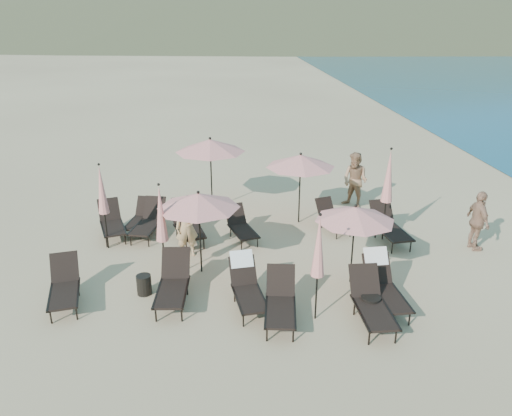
{
  "coord_description": "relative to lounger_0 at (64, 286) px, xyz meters",
  "views": [
    {
      "loc": [
        -1.73,
        -9.76,
        6.26
      ],
      "look_at": [
        -0.88,
        3.5,
        1.1
      ],
      "focal_mm": 35.0,
      "sensor_mm": 36.0,
      "label": 1
    }
  ],
  "objects": [
    {
      "name": "lounger_0",
      "position": [
        0.0,
        0.0,
        0.0
      ],
      "size": [
        1.0,
        1.79,
        0.97
      ],
      "rotation": [
        0.0,
        0.0,
        0.22
      ],
      "color": "black",
      "rests_on": "ground"
    },
    {
      "name": "lounger_1",
      "position": [
        2.49,
        -0.08,
        0.03
      ],
      "size": [
        0.76,
        1.82,
        1.03
      ],
      "rotation": [
        0.0,
        0.0,
        -0.04
      ],
      "color": "black",
      "rests_on": "ground"
    },
    {
      "name": "lounger_5",
      "position": [
        7.31,
        -0.49,
        0.08
      ],
      "size": [
        0.77,
        1.83,
        1.12
      ],
      "rotation": [
        0.0,
        0.0,
        0.06
      ],
      "color": "black",
      "rests_on": "ground"
    },
    {
      "name": "side_table_0",
      "position": [
        1.76,
        0.3,
        -0.21
      ],
      "size": [
        0.36,
        0.36,
        0.49
      ],
      "primitive_type": "cylinder",
      "color": "black",
      "rests_on": "ground"
    },
    {
      "name": "umbrella_closed_1",
      "position": [
        8.39,
        3.0,
        1.5
      ],
      "size": [
        0.33,
        0.33,
        2.81
      ],
      "color": "black",
      "rests_on": "ground"
    },
    {
      "name": "umbrella_closed_2",
      "position": [
        0.35,
        2.91,
        1.31
      ],
      "size": [
        0.3,
        0.3,
        2.53
      ],
      "color": "black",
      "rests_on": "ground"
    },
    {
      "name": "lounger_10",
      "position": [
        7.03,
        3.82,
        -0.05
      ],
      "size": [
        1.0,
        1.59,
        0.86
      ],
      "rotation": [
        0.0,
        0.0,
        0.31
      ],
      "color": "black",
      "rests_on": "ground"
    },
    {
      "name": "lounger_12",
      "position": [
        0.31,
        3.79,
        -0.0
      ],
      "size": [
        1.13,
        1.79,
        0.96
      ],
      "rotation": [
        0.0,
        0.0,
        0.31
      ],
      "color": "black",
      "rests_on": "ground"
    },
    {
      "name": "lounger_6",
      "position": [
        1.11,
        4.17,
        -0.04
      ],
      "size": [
        0.88,
        1.63,
        0.89
      ],
      "rotation": [
        0.0,
        0.0,
        -0.2
      ],
      "color": "black",
      "rests_on": "ground"
    },
    {
      "name": "umbrella_closed_0",
      "position": [
        5.66,
        -1.0,
        1.29
      ],
      "size": [
        0.29,
        0.29,
        2.51
      ],
      "color": "black",
      "rests_on": "ground"
    },
    {
      "name": "beachgoer_c",
      "position": [
        10.79,
        2.17,
        0.41
      ],
      "size": [
        0.49,
        1.04,
        1.74
      ],
      "primitive_type": "imported",
      "rotation": [
        0.0,
        0.0,
        1.64
      ],
      "color": "#A97A5F",
      "rests_on": "ground"
    },
    {
      "name": "lounger_13",
      "position": [
        1.41,
        3.77,
        0.01
      ],
      "size": [
        1.02,
        1.83,
        0.99
      ],
      "rotation": [
        0.0,
        0.0,
        -0.22
      ],
      "color": "black",
      "rests_on": "ground"
    },
    {
      "name": "umbrella_closed_3",
      "position": [
        2.18,
        0.93,
        1.34
      ],
      "size": [
        0.3,
        0.3,
        2.58
      ],
      "color": "black",
      "rests_on": "ground"
    },
    {
      "name": "ground",
      "position": [
        5.49,
        -0.52,
        -0.45
      ],
      "size": [
        800.0,
        800.0,
        0.0
      ],
      "primitive_type": "plane",
      "color": "#D6BA8C",
      "rests_on": "ground"
    },
    {
      "name": "beachgoer_b",
      "position": [
        8.19,
        5.73,
        0.51
      ],
      "size": [
        1.17,
        1.18,
        1.93
      ],
      "primitive_type": "imported",
      "rotation": [
        0.0,
        0.0,
        -0.81
      ],
      "color": "#AA7B57",
      "rests_on": "ground"
    },
    {
      "name": "lounger_3",
      "position": [
        4.18,
        -0.31,
        0.05
      ],
      "size": [
        0.88,
        1.78,
        1.06
      ],
      "rotation": [
        0.0,
        0.0,
        0.16
      ],
      "color": "black",
      "rests_on": "ground"
    },
    {
      "name": "side_table_1",
      "position": [
        6.9,
        -0.93,
        -0.23
      ],
      "size": [
        0.43,
        0.43,
        0.45
      ],
      "primitive_type": "cylinder",
      "color": "black",
      "rests_on": "ground"
    },
    {
      "name": "umbrella_open_0",
      "position": [
        3.08,
        1.33,
        1.52
      ],
      "size": [
        2.07,
        2.07,
        2.23
      ],
      "color": "black",
      "rests_on": "ground"
    },
    {
      "name": "beachgoer_a",
      "position": [
        2.67,
        2.31,
        0.4
      ],
      "size": [
        0.69,
        0.53,
        1.71
      ],
      "primitive_type": "imported",
      "rotation": [
        0.0,
        0.0,
        0.21
      ],
      "color": "tan",
      "rests_on": "ground"
    },
    {
      "name": "lounger_9",
      "position": [
        4.18,
        3.3,
        -0.04
      ],
      "size": [
        1.04,
        1.66,
        0.9
      ],
      "rotation": [
        0.0,
        0.0,
        0.31
      ],
      "color": "black",
      "rests_on": "ground"
    },
    {
      "name": "lounger_11",
      "position": [
        8.53,
        2.9,
        0.03
      ],
      "size": [
        0.92,
        1.87,
        1.03
      ],
      "rotation": [
        0.0,
        0.0,
        0.14
      ],
      "color": "black",
      "rests_on": "ground"
    },
    {
      "name": "umbrella_open_2",
      "position": [
        3.28,
        5.91,
        1.76
      ],
      "size": [
        2.33,
        2.33,
        2.51
      ],
      "color": "black",
      "rests_on": "ground"
    },
    {
      "name": "umbrella_open_1",
      "position": [
        6.82,
        0.55,
        1.38
      ],
      "size": [
        1.93,
        1.93,
        2.08
      ],
      "color": "black",
      "rests_on": "ground"
    },
    {
      "name": "lounger_7",
      "position": [
        2.61,
        3.43,
        0.04
      ],
      "size": [
        1.12,
        1.95,
        1.06
      ],
      "rotation": [
        0.0,
        0.0,
        0.25
      ],
      "color": "black",
      "rests_on": "ground"
    },
    {
      "name": "lounger_4",
      "position": [
        6.84,
        -1.17,
        0.02
      ],
      "size": [
        0.72,
        1.78,
        1.02
      ],
      "rotation": [
        0.0,
        0.0,
        0.03
      ],
      "color": "black",
      "rests_on": "ground"
    },
    {
      "name": "lounger_8",
      "position": [
        2.55,
        3.46,
        0.05
      ],
      "size": [
        1.14,
        1.8,
        1.06
      ],
      "rotation": [
        0.0,
        0.0,
        0.34
      ],
      "color": "black",
      "rests_on": "ground"
    },
    {
      "name": "lounger_2",
      "position": [
        4.89,
        -0.99,
        0.01
      ],
      "size": [
        0.84,
        1.78,
        0.99
      ],
      "rotation": [
        0.0,
        0.0,
        -0.11
      ],
      "color": "black",
      "rests_on": "ground"
    },
    {
      "name": "umbrella_open_3",
      "position": [
        6.08,
        4.45,
        1.6
      ],
      "size": [
        2.15,
        2.15,
        2.32
      ],
      "color": "black",
      "rests_on": "ground"
    }
  ]
}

